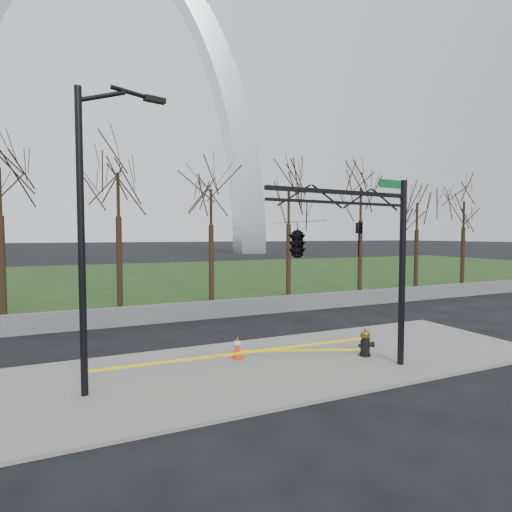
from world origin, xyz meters
name	(u,v)px	position (x,y,z in m)	size (l,w,h in m)	color
ground	(292,364)	(0.00, 0.00, 0.00)	(500.00, 500.00, 0.00)	black
sidewalk	(292,362)	(0.00, 0.00, 0.05)	(18.00, 6.00, 0.10)	slate
grass_strip	(150,277)	(0.00, 30.00, 0.03)	(120.00, 40.00, 0.06)	#203914
guardrail	(216,309)	(0.00, 8.00, 0.45)	(60.00, 0.30, 0.90)	#59595B
gateway_arch	(113,96)	(0.00, 75.00, 32.50)	(66.00, 6.00, 65.00)	silver
tree_row	(213,238)	(1.10, 12.00, 4.10)	(48.20, 4.00, 8.20)	black
fire_hydrant	(366,343)	(2.60, -0.54, 0.53)	(0.59, 0.41, 0.94)	black
traffic_cone	(237,347)	(-1.53, 1.01, 0.47)	(0.46, 0.46, 0.74)	#F73E0D
street_light	(90,219)	(-6.08, -0.25, 4.69)	(2.37, 0.66, 8.21)	black
traffic_signal_mast	(320,239)	(-0.16, -1.90, 4.15)	(5.09, 2.51, 6.00)	black
caution_tape	(265,352)	(-1.07, -0.20, 0.59)	(8.89, 1.55, 0.47)	#FFF00D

